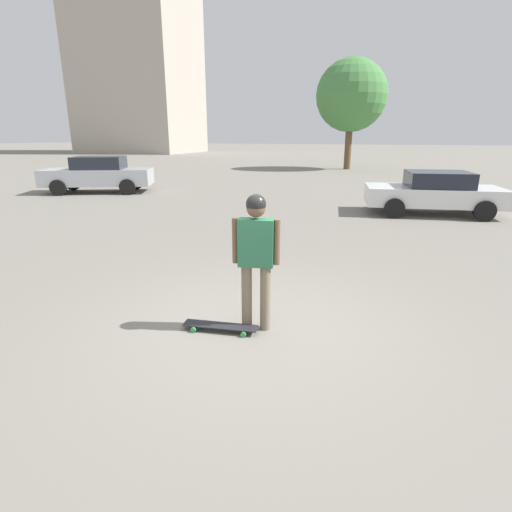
{
  "coord_description": "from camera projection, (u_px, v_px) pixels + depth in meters",
  "views": [
    {
      "loc": [
        -4.53,
        -1.45,
        2.44
      ],
      "look_at": [
        0.0,
        0.0,
        0.99
      ],
      "focal_mm": 28.0,
      "sensor_mm": 36.0,
      "label": 1
    }
  ],
  "objects": [
    {
      "name": "car_parked_near",
      "position": [
        434.0,
        192.0,
        12.66
      ],
      "size": [
        2.44,
        4.3,
        1.34
      ],
      "rotation": [
        0.0,
        0.0,
        1.69
      ],
      "color": "silver",
      "rests_on": "ground_plane"
    },
    {
      "name": "car_parked_far",
      "position": [
        98.0,
        174.0,
        17.45
      ],
      "size": [
        3.39,
        4.89,
        1.55
      ],
      "rotation": [
        0.0,
        0.0,
        1.97
      ],
      "color": "#ADB2B7",
      "rests_on": "ground_plane"
    },
    {
      "name": "person",
      "position": [
        256.0,
        249.0,
        4.94
      ],
      "size": [
        0.27,
        0.59,
        1.76
      ],
      "rotation": [
        0.0,
        0.0,
        -1.4
      ],
      "color": "#7A6B56",
      "rests_on": "ground_plane"
    },
    {
      "name": "building_block_distant",
      "position": [
        133.0,
        11.0,
        53.65
      ],
      "size": [
        11.85,
        15.28,
        36.73
      ],
      "color": "#B2A899",
      "rests_on": "ground_plane"
    },
    {
      "name": "tree_distant",
      "position": [
        351.0,
        96.0,
        28.31
      ],
      "size": [
        5.01,
        5.01,
        7.64
      ],
      "color": "brown",
      "rests_on": "ground_plane"
    },
    {
      "name": "ground_plane",
      "position": [
        256.0,
        328.0,
        5.26
      ],
      "size": [
        220.0,
        220.0,
        0.0
      ],
      "primitive_type": "plane",
      "color": "gray"
    },
    {
      "name": "skateboard",
      "position": [
        220.0,
        326.0,
        5.16
      ],
      "size": [
        0.33,
        0.99,
        0.08
      ],
      "rotation": [
        0.0,
        0.0,
        1.68
      ],
      "color": "#232328",
      "rests_on": "ground_plane"
    }
  ]
}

